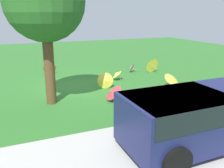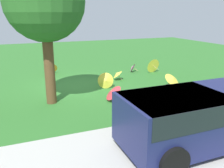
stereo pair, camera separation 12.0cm
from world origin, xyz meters
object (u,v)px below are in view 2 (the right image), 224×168
at_px(parasol_pink_0, 132,68).
at_px(parasol_yellow_3, 106,81).
at_px(parasol_yellow_0, 153,65).
at_px(parasol_red_0, 112,92).
at_px(parasol_yellow_2, 173,79).
at_px(parasol_orange_2, 51,67).
at_px(shade_tree, 45,3).
at_px(parasol_yellow_1, 117,74).
at_px(parasol_teal_0, 154,90).
at_px(van_dark, 198,114).

bearing_deg(parasol_pink_0, parasol_yellow_3, 43.63).
distance_m(parasol_yellow_0, parasol_red_0, 5.70).
height_order(parasol_yellow_2, parasol_orange_2, parasol_yellow_2).
height_order(shade_tree, parasol_yellow_1, shade_tree).
xyz_separation_m(shade_tree, parasol_yellow_3, (-2.76, -1.03, -3.52)).
bearing_deg(parasol_pink_0, parasol_red_0, 54.59).
relative_size(parasol_teal_0, parasol_red_0, 1.03).
bearing_deg(parasol_yellow_1, parasol_teal_0, 93.92).
xyz_separation_m(parasol_yellow_0, parasol_yellow_3, (3.86, 2.05, -0.05)).
relative_size(shade_tree, parasol_red_0, 6.73).
height_order(parasol_yellow_0, parasol_yellow_2, parasol_yellow_0).
bearing_deg(parasol_orange_2, parasol_teal_0, 117.68).
bearing_deg(parasol_yellow_2, parasol_pink_0, -85.60).
height_order(parasol_yellow_1, parasol_red_0, parasol_red_0).
bearing_deg(parasol_teal_0, parasol_orange_2, -62.32).
xyz_separation_m(van_dark, parasol_red_0, (0.83, -4.14, -0.52)).
bearing_deg(van_dark, parasol_red_0, -78.72).
bearing_deg(parasol_orange_2, parasol_pink_0, 161.80).
height_order(van_dark, parasol_orange_2, van_dark).
relative_size(parasol_yellow_1, parasol_orange_2, 0.87).
distance_m(parasol_yellow_2, parasol_pink_0, 3.81).
height_order(parasol_red_0, parasol_yellow_2, parasol_yellow_2).
distance_m(parasol_pink_0, parasol_yellow_3, 3.79).
relative_size(parasol_yellow_1, parasol_red_0, 0.90).
distance_m(parasol_orange_2, parasol_pink_0, 5.01).
xyz_separation_m(parasol_red_0, parasol_orange_2, (1.64, -5.95, -0.02)).
bearing_deg(parasol_orange_2, parasol_yellow_0, 160.04).
bearing_deg(parasol_teal_0, van_dark, 76.44).
distance_m(shade_tree, parasol_yellow_0, 8.08).
bearing_deg(parasol_yellow_3, shade_tree, 20.43).
bearing_deg(parasol_yellow_1, van_dark, 84.73).
relative_size(parasol_yellow_0, parasol_pink_0, 1.40).
xyz_separation_m(parasol_yellow_0, parasol_red_0, (4.23, 3.81, -0.05)).
bearing_deg(parasol_yellow_0, parasol_yellow_3, 27.97).
height_order(shade_tree, parasol_yellow_0, shade_tree).
xyz_separation_m(parasol_yellow_0, parasol_yellow_1, (2.75, 0.85, -0.08)).
distance_m(shade_tree, parasol_yellow_2, 6.75).
height_order(parasol_yellow_0, parasol_yellow_1, parasol_yellow_0).
bearing_deg(parasol_yellow_0, shade_tree, 24.94).
bearing_deg(parasol_yellow_0, van_dark, 66.84).
bearing_deg(parasol_yellow_2, parasol_yellow_0, -104.28).
xyz_separation_m(parasol_teal_0, parasol_yellow_2, (-1.69, -1.04, 0.06)).
relative_size(parasol_pink_0, parasol_yellow_3, 0.79).
relative_size(parasol_red_0, parasol_orange_2, 0.96).
distance_m(parasol_teal_0, parasol_red_0, 1.77).
relative_size(parasol_yellow_0, parasol_teal_0, 1.09).
height_order(parasol_teal_0, parasol_red_0, parasol_red_0).
distance_m(parasol_yellow_1, parasol_yellow_2, 3.06).
xyz_separation_m(parasol_yellow_0, parasol_teal_0, (2.51, 4.26, -0.04)).
relative_size(parasol_red_0, parasol_yellow_3, 0.98).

